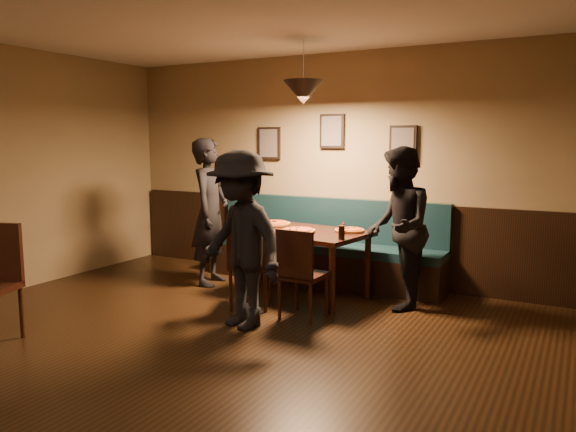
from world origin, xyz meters
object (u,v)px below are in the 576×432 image
at_px(booth_bench, 322,242).
at_px(chair_near_left, 251,263).
at_px(chair_near_right, 303,273).
at_px(tabasco_bottle, 343,228).
at_px(diner_left, 210,212).
at_px(diner_front, 241,240).
at_px(dining_table, 303,263).
at_px(soda_glass, 341,232).
at_px(diner_right, 398,228).

relative_size(booth_bench, chair_near_left, 3.17).
xyz_separation_m(chair_near_right, tabasco_bottle, (0.13, 0.68, 0.37)).
bearing_deg(booth_bench, diner_left, -149.01).
distance_m(booth_bench, chair_near_left, 1.30).
distance_m(booth_bench, diner_front, 1.88).
distance_m(chair_near_left, diner_left, 1.18).
distance_m(dining_table, soda_glass, 0.80).
xyz_separation_m(diner_front, soda_glass, (0.63, 0.88, -0.01)).
distance_m(chair_near_left, chair_near_right, 0.65).
bearing_deg(dining_table, diner_right, 14.10).
bearing_deg(diner_right, diner_left, -106.51).
relative_size(diner_left, diner_right, 1.05).
height_order(booth_bench, chair_near_right, booth_bench).
distance_m(chair_near_right, diner_front, 0.74).
xyz_separation_m(dining_table, chair_near_right, (0.35, -0.69, 0.08)).
relative_size(diner_left, tabasco_bottle, 13.16).
height_order(diner_left, soda_glass, diner_left).
xyz_separation_m(diner_left, tabasco_bottle, (1.71, 0.03, -0.07)).
relative_size(diner_right, soda_glass, 12.03).
height_order(chair_near_left, diner_right, diner_right).
bearing_deg(tabasco_bottle, dining_table, 179.43).
xyz_separation_m(chair_near_left, diner_right, (1.35, 0.72, 0.37)).
relative_size(booth_bench, chair_near_right, 3.34).
bearing_deg(chair_near_left, chair_near_right, -27.83).
xyz_separation_m(booth_bench, chair_near_right, (0.42, -1.35, -0.05)).
bearing_deg(diner_right, diner_front, -60.24).
bearing_deg(chair_near_right, chair_near_left, 175.94).
xyz_separation_m(diner_right, tabasco_bottle, (-0.57, -0.11, -0.03)).
bearing_deg(diner_left, tabasco_bottle, -102.96).
height_order(chair_near_right, tabasco_bottle, chair_near_right).
bearing_deg(diner_right, tabasco_bottle, -99.28).
bearing_deg(soda_glass, diner_front, -125.65).
bearing_deg(diner_right, chair_near_left, -81.87).
bearing_deg(diner_left, chair_near_left, -135.93).
bearing_deg(diner_front, tabasco_bottle, 85.62).
relative_size(chair_near_left, diner_front, 0.57).
bearing_deg(chair_near_right, tabasco_bottle, 81.07).
xyz_separation_m(chair_near_left, chair_near_right, (0.65, -0.07, -0.02)).
xyz_separation_m(booth_bench, diner_left, (-1.16, -0.70, 0.38)).
bearing_deg(soda_glass, chair_near_left, -160.77).
distance_m(dining_table, diner_front, 1.28).
relative_size(chair_near_left, diner_right, 0.56).
distance_m(diner_left, soda_glass, 1.84).
height_order(booth_bench, diner_left, diner_left).
height_order(diner_right, soda_glass, diner_right).
bearing_deg(diner_right, dining_table, -104.44).
xyz_separation_m(chair_near_right, soda_glass, (0.24, 0.38, 0.37)).
relative_size(booth_bench, diner_left, 1.70).
height_order(diner_front, soda_glass, diner_front).
distance_m(diner_right, tabasco_bottle, 0.58).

